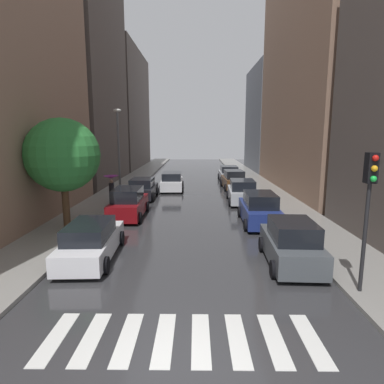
# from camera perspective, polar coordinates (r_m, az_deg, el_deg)

# --- Properties ---
(ground_plane) EXTENTS (28.00, 72.00, 0.04)m
(ground_plane) POSITION_cam_1_polar(r_m,az_deg,el_deg) (30.67, 0.07, 0.65)
(ground_plane) COLOR #303032
(sidewalk_left) EXTENTS (3.00, 72.00, 0.15)m
(sidewalk_left) POSITION_cam_1_polar(r_m,az_deg,el_deg) (31.40, -11.88, 0.83)
(sidewalk_left) COLOR gray
(sidewalk_left) RESTS_ON ground
(sidewalk_right) EXTENTS (3.00, 72.00, 0.15)m
(sidewalk_right) POSITION_cam_1_polar(r_m,az_deg,el_deg) (31.27, 12.07, 0.78)
(sidewalk_right) COLOR gray
(sidewalk_right) RESTS_ON ground
(crosswalk_stripes) EXTENTS (6.75, 2.20, 0.01)m
(crosswalk_stripes) POSITION_cam_1_polar(r_m,az_deg,el_deg) (8.83, -1.66, -24.16)
(crosswalk_stripes) COLOR silver
(crosswalk_stripes) RESTS_ON ground
(building_left_mid) EXTENTS (6.00, 13.49, 23.56)m
(building_left_mid) POSITION_cam_1_polar(r_m,az_deg,el_deg) (36.36, -18.68, 20.30)
(building_left_mid) COLOR #564C47
(building_left_mid) RESTS_ON ground
(building_left_far) EXTENTS (6.00, 18.19, 17.17)m
(building_left_far) POSITION_cam_1_polar(r_m,az_deg,el_deg) (52.04, -12.25, 13.77)
(building_left_far) COLOR #564C47
(building_left_far) RESTS_ON ground
(building_right_mid) EXTENTS (6.00, 19.28, 21.38)m
(building_right_mid) POSITION_cam_1_polar(r_m,az_deg,el_deg) (32.06, 21.42, 19.63)
(building_right_mid) COLOR #8C6B56
(building_right_mid) RESTS_ON ground
(building_right_far) EXTENTS (6.00, 12.44, 13.93)m
(building_right_far) POSITION_cam_1_polar(r_m,az_deg,el_deg) (47.16, 14.08, 12.14)
(building_right_far) COLOR slate
(building_right_far) RESTS_ON ground
(parked_car_left_nearest) EXTENTS (2.14, 4.81, 1.54)m
(parked_car_left_nearest) POSITION_cam_1_polar(r_m,az_deg,el_deg) (13.89, -17.15, -8.22)
(parked_car_left_nearest) COLOR silver
(parked_car_left_nearest) RESTS_ON ground
(parked_car_left_second) EXTENTS (2.02, 4.46, 1.82)m
(parked_car_left_second) POSITION_cam_1_polar(r_m,az_deg,el_deg) (20.12, -11.02, -2.01)
(parked_car_left_second) COLOR maroon
(parked_car_left_second) RESTS_ON ground
(parked_car_left_third) EXTENTS (2.13, 4.24, 1.59)m
(parked_car_left_third) POSITION_cam_1_polar(r_m,az_deg,el_deg) (25.94, -8.59, 0.53)
(parked_car_left_third) COLOR black
(parked_car_left_third) RESTS_ON ground
(parked_car_right_nearest) EXTENTS (2.12, 4.09, 1.76)m
(parked_car_right_nearest) POSITION_cam_1_polar(r_m,az_deg,el_deg) (13.24, 16.93, -8.70)
(parked_car_right_nearest) COLOR #474C51
(parked_car_right_nearest) RESTS_ON ground
(parked_car_right_second) EXTENTS (2.11, 4.50, 1.79)m
(parked_car_right_second) POSITION_cam_1_polar(r_m,az_deg,el_deg) (18.67, 11.66, -3.00)
(parked_car_right_second) COLOR navy
(parked_car_right_second) RESTS_ON ground
(parked_car_right_third) EXTENTS (2.25, 4.33, 1.71)m
(parked_car_right_third) POSITION_cam_1_polar(r_m,az_deg,el_deg) (24.24, 8.73, -0.02)
(parked_car_right_third) COLOR #B2B7BF
(parked_car_right_third) RESTS_ON ground
(parked_car_right_fourth) EXTENTS (2.20, 4.38, 1.74)m
(parked_car_right_fourth) POSITION_cam_1_polar(r_m,az_deg,el_deg) (30.36, 7.26, 2.06)
(parked_car_right_fourth) COLOR brown
(parked_car_right_fourth) RESTS_ON ground
(parked_car_right_fifth) EXTENTS (2.17, 4.36, 1.64)m
(parked_car_right_fifth) POSITION_cam_1_polar(r_m,az_deg,el_deg) (35.52, 6.44, 3.15)
(parked_car_right_fifth) COLOR #B2B7BF
(parked_car_right_fifth) RESTS_ON ground
(car_midroad) EXTENTS (2.17, 4.48, 1.63)m
(car_midroad) POSITION_cam_1_polar(r_m,az_deg,el_deg) (29.43, -3.52, 1.77)
(car_midroad) COLOR silver
(car_midroad) RESTS_ON ground
(pedestrian_foreground) EXTENTS (1.07, 1.07, 1.97)m
(pedestrian_foreground) POSITION_cam_1_polar(r_m,az_deg,el_deg) (23.64, -13.89, 1.55)
(pedestrian_foreground) COLOR gray
(pedestrian_foreground) RESTS_ON sidewalk_left
(street_tree_left) EXTENTS (3.75, 3.75, 5.66)m
(street_tree_left) POSITION_cam_1_polar(r_m,az_deg,el_deg) (18.01, -21.63, 5.97)
(street_tree_left) COLOR #513823
(street_tree_left) RESTS_ON sidewalk_left
(traffic_light_right_corner) EXTENTS (0.30, 0.42, 4.30)m
(traffic_light_right_corner) POSITION_cam_1_polar(r_m,az_deg,el_deg) (10.99, 28.51, -0.01)
(traffic_light_right_corner) COLOR black
(traffic_light_right_corner) RESTS_ON sidewalk_right
(lamp_post_left) EXTENTS (0.60, 0.28, 6.70)m
(lamp_post_left) POSITION_cam_1_polar(r_m,az_deg,el_deg) (25.61, -12.69, 7.66)
(lamp_post_left) COLOR #595B60
(lamp_post_left) RESTS_ON sidewalk_left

